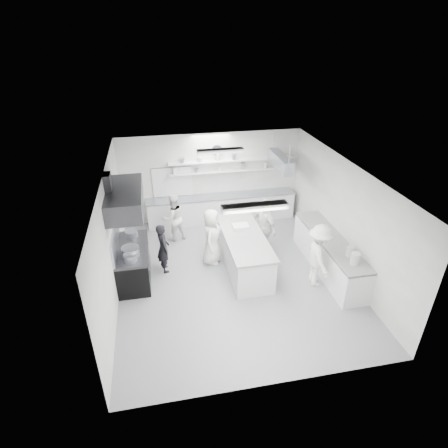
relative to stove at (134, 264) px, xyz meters
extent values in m
cube|color=#93949C|center=(2.60, -0.40, -0.46)|extent=(6.00, 7.00, 0.02)
cube|color=white|center=(2.60, -0.40, 2.56)|extent=(6.00, 7.00, 0.02)
cube|color=silver|center=(2.60, 3.10, 1.05)|extent=(6.00, 0.04, 3.00)
cube|color=silver|center=(2.60, -3.90, 1.05)|extent=(6.00, 0.04, 3.00)
cube|color=silver|center=(-0.40, -0.40, 1.05)|extent=(0.04, 7.00, 3.00)
cube|color=silver|center=(5.60, -0.40, 1.05)|extent=(0.04, 7.00, 3.00)
cube|color=black|center=(0.00, 0.00, 0.00)|extent=(0.80, 1.80, 0.90)
cube|color=#333337|center=(0.00, 0.00, 1.90)|extent=(0.85, 2.00, 0.50)
cube|color=silver|center=(2.90, 2.80, 0.01)|extent=(5.00, 0.60, 0.92)
cube|color=silver|center=(3.30, 2.97, 1.30)|extent=(4.20, 0.26, 0.04)
cube|color=silver|center=(3.30, 2.97, 1.65)|extent=(4.20, 0.26, 0.04)
cube|color=black|center=(1.30, 3.08, 1.00)|extent=(1.30, 0.04, 1.00)
cylinder|color=silver|center=(2.80, 3.06, 2.00)|extent=(0.32, 0.05, 0.32)
cube|color=silver|center=(5.25, -0.60, 0.02)|extent=(0.74, 3.30, 0.94)
cube|color=#9EA1AB|center=(4.60, 2.00, 1.85)|extent=(0.30, 1.60, 0.40)
cube|color=silver|center=(2.60, -2.20, 2.49)|extent=(1.30, 0.25, 0.10)
cube|color=silver|center=(2.60, 1.40, 2.49)|extent=(1.30, 0.25, 0.10)
cube|color=silver|center=(2.98, -0.09, 0.04)|extent=(1.01, 2.66, 0.98)
cylinder|color=#9EA1AB|center=(0.00, -0.35, 0.60)|extent=(0.44, 0.44, 0.27)
imported|color=black|center=(0.80, 0.21, 0.26)|extent=(0.44, 0.58, 1.42)
imported|color=white|center=(1.19, 1.83, 0.31)|extent=(0.88, 0.78, 1.52)
imported|color=white|center=(2.16, 0.38, 0.37)|extent=(0.80, 0.94, 1.64)
imported|color=white|center=(3.72, 0.55, 0.42)|extent=(0.74, 1.11, 1.75)
imported|color=white|center=(4.66, -1.15, 0.41)|extent=(0.75, 1.17, 1.72)
imported|color=#9EA1AB|center=(2.87, 0.25, 0.56)|extent=(0.28, 0.28, 0.06)
imported|color=silver|center=(3.16, -0.70, 0.56)|extent=(0.24, 0.24, 0.06)
imported|color=silver|center=(5.34, 0.03, 0.52)|extent=(0.28, 0.28, 0.05)
camera|label=1|loc=(0.82, -8.24, 5.54)|focal=29.18mm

